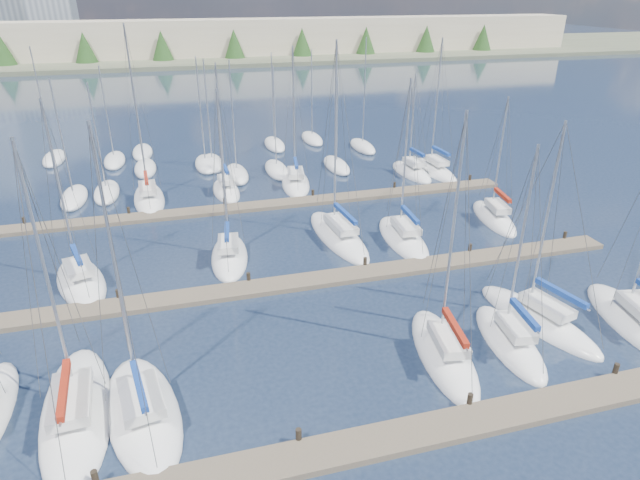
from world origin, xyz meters
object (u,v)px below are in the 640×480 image
object	(u,v)px
sailboat_b	(77,412)
sailboat_f	(538,319)
sailboat_p	(296,183)
sailboat_o	(226,190)
sailboat_n	(149,198)
sailboat_q	(411,172)
sailboat_r	(434,170)
sailboat_g	(634,321)
sailboat_k	(338,236)
sailboat_h	(81,281)
sailboat_e	(509,341)
sailboat_l	(403,238)
sailboat_d	(444,353)
sailboat_m	(494,218)
sailboat_j	(229,256)
sailboat_c	(143,412)

from	to	relation	value
sailboat_b	sailboat_f	bearing A→B (deg)	-1.81
sailboat_p	sailboat_o	world-z (taller)	sailboat_p
sailboat_n	sailboat_q	size ratio (longest dim) A/B	1.47
sailboat_r	sailboat_o	xyz separation A→B (m)	(-21.70, -0.45, 0.01)
sailboat_g	sailboat_k	world-z (taller)	sailboat_k
sailboat_r	sailboat_q	bearing A→B (deg)	176.57
sailboat_p	sailboat_b	bearing A→B (deg)	-111.13
sailboat_p	sailboat_h	xyz separation A→B (m)	(-17.88, -15.13, -0.01)
sailboat_e	sailboat_b	world-z (taller)	sailboat_b
sailboat_q	sailboat_g	world-z (taller)	sailboat_g
sailboat_l	sailboat_b	bearing A→B (deg)	-144.68
sailboat_n	sailboat_p	xyz separation A→B (m)	(13.79, 0.64, -0.01)
sailboat_d	sailboat_m	bearing A→B (deg)	59.97
sailboat_k	sailboat_d	bearing A→B (deg)	-90.91
sailboat_k	sailboat_h	bearing A→B (deg)	-177.50
sailboat_j	sailboat_r	xyz separation A→B (m)	(23.02, 14.24, 0.01)
sailboat_c	sailboat_j	bearing A→B (deg)	58.87
sailboat_l	sailboat_g	distance (m)	16.19
sailboat_k	sailboat_l	bearing A→B (deg)	-24.49
sailboat_e	sailboat_b	size ratio (longest dim) A/B	0.88
sailboat_l	sailboat_q	size ratio (longest dim) A/B	1.18
sailboat_e	sailboat_p	xyz separation A→B (m)	(-5.25, 28.34, -0.00)
sailboat_p	sailboat_k	distance (m)	12.88
sailboat_n	sailboat_g	size ratio (longest dim) A/B	1.12
sailboat_b	sailboat_c	world-z (taller)	sailboat_c
sailboat_m	sailboat_o	xyz separation A→B (m)	(-20.71, 12.58, 0.02)
sailboat_l	sailboat_r	bearing A→B (deg)	59.94
sailboat_l	sailboat_r	world-z (taller)	sailboat_r
sailboat_m	sailboat_j	bearing A→B (deg)	-166.60
sailboat_n	sailboat_m	size ratio (longest dim) A/B	1.46
sailboat_p	sailboat_f	distance (m)	28.07
sailboat_d	sailboat_r	bearing A→B (deg)	73.69
sailboat_n	sailboat_f	bearing A→B (deg)	-53.53
sailboat_h	sailboat_g	xyz separation A→B (m)	(31.16, -13.36, 0.00)
sailboat_q	sailboat_f	size ratio (longest dim) A/B	0.87
sailboat_e	sailboat_k	world-z (taller)	sailboat_k
sailboat_f	sailboat_h	bearing A→B (deg)	142.44
sailboat_e	sailboat_f	xyz separation A→B (m)	(2.80, 1.44, -0.01)
sailboat_e	sailboat_f	bearing A→B (deg)	35.17
sailboat_h	sailboat_g	distance (m)	33.90
sailboat_r	sailboat_e	bearing A→B (deg)	-110.61
sailboat_h	sailboat_c	xyz separation A→B (m)	(4.16, -13.45, -0.00)
sailboat_k	sailboat_f	distance (m)	15.99
sailboat_n	sailboat_r	xyz separation A→B (m)	(28.67, 0.75, -0.01)
sailboat_h	sailboat_b	size ratio (longest dim) A/B	0.94
sailboat_h	sailboat_d	size ratio (longest dim) A/B	0.94
sailboat_f	sailboat_k	bearing A→B (deg)	105.57
sailboat_r	sailboat_o	size ratio (longest dim) A/B	1.12
sailboat_q	sailboat_m	world-z (taller)	sailboat_m
sailboat_p	sailboat_g	xyz separation A→B (m)	(13.28, -28.49, -0.01)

